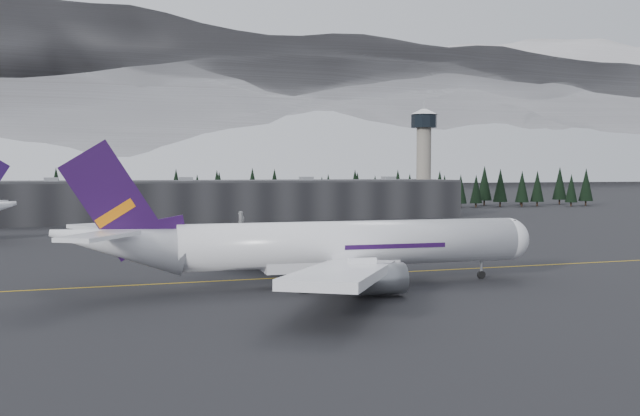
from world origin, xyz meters
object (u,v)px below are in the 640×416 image
object	(u,v)px
control_tower	(424,149)
jet_main	(311,246)
gse_vehicle_b	(242,223)
terminal	(217,200)
gse_vehicle_a	(135,224)

from	to	relation	value
control_tower	jet_main	bearing A→B (deg)	-121.95
jet_main	gse_vehicle_b	xyz separation A→B (m)	(13.83, 109.99, -4.88)
control_tower	jet_main	world-z (taller)	control_tower
terminal	control_tower	world-z (taller)	control_tower
terminal	control_tower	distance (m)	76.98
gse_vehicle_a	gse_vehicle_b	xyz separation A→B (m)	(29.66, -4.08, 0.04)
control_tower	gse_vehicle_a	distance (m)	107.51
jet_main	gse_vehicle_b	bearing A→B (deg)	85.95
jet_main	gse_vehicle_b	world-z (taller)	jet_main
control_tower	jet_main	size ratio (longest dim) A/B	0.56
terminal	gse_vehicle_b	xyz separation A→B (m)	(2.47, -25.48, -5.61)
gse_vehicle_b	gse_vehicle_a	bearing A→B (deg)	-114.38
terminal	gse_vehicle_b	size ratio (longest dim) A/B	39.47
terminal	gse_vehicle_a	distance (m)	35.06
terminal	control_tower	xyz separation A→B (m)	(75.00, 3.00, 17.11)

